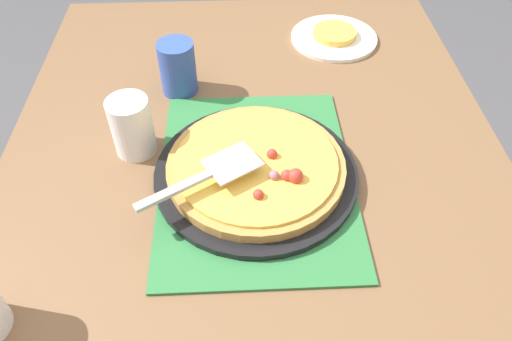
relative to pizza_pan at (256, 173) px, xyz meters
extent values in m
cube|color=brown|center=(0.00, 0.00, -0.03)|extent=(1.40, 1.00, 0.03)
cube|color=brown|center=(-0.64, -0.44, -0.40)|extent=(0.07, 0.07, 0.72)
cube|color=brown|center=(-0.64, 0.44, -0.40)|extent=(0.07, 0.07, 0.72)
cube|color=#2D753D|center=(0.00, 0.00, -0.01)|extent=(0.48, 0.36, 0.01)
cylinder|color=black|center=(0.00, 0.00, 0.00)|extent=(0.38, 0.38, 0.01)
cylinder|color=#B78442|center=(0.00, 0.00, 0.02)|extent=(0.33, 0.33, 0.02)
cylinder|color=#EAB747|center=(0.00, 0.00, 0.03)|extent=(0.30, 0.30, 0.01)
sphere|color=red|center=(0.01, -0.06, 0.04)|extent=(0.03, 0.03, 0.03)
sphere|color=red|center=(0.05, 0.07, 0.04)|extent=(0.03, 0.03, 0.03)
sphere|color=red|center=(0.09, 0.00, 0.04)|extent=(0.02, 0.02, 0.02)
sphere|color=red|center=(0.04, 0.05, 0.04)|extent=(0.02, 0.02, 0.02)
sphere|color=red|center=(-0.01, 0.03, 0.04)|extent=(0.02, 0.02, 0.02)
sphere|color=#B76675|center=(0.04, 0.03, 0.04)|extent=(0.02, 0.02, 0.02)
cylinder|color=white|center=(-0.48, 0.22, -0.01)|extent=(0.22, 0.22, 0.01)
cylinder|color=#EAB747|center=(-0.48, 0.22, 0.01)|extent=(0.11, 0.11, 0.02)
cylinder|color=white|center=(-0.09, -0.23, 0.05)|extent=(0.08, 0.08, 0.12)
cylinder|color=#3351AD|center=(-0.28, -0.16, 0.05)|extent=(0.08, 0.08, 0.12)
cube|color=silver|center=(0.03, -0.04, 0.06)|extent=(0.11, 0.11, 0.00)
cube|color=#B2B2B7|center=(0.09, -0.14, 0.06)|extent=(0.09, 0.13, 0.01)
camera|label=1|loc=(0.62, -0.03, 0.66)|focal=33.97mm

